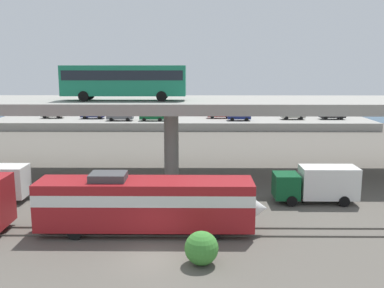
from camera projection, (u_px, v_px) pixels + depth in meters
name	position (u px, v px, depth m)	size (l,w,h in m)	color
ground_plane	(153.00, 258.00, 26.00)	(260.00, 260.00, 0.00)	#565149
rail_strip_near	(158.00, 236.00, 29.21)	(110.00, 0.12, 0.12)	#59544C
rail_strip_far	(159.00, 228.00, 30.63)	(110.00, 0.12, 0.12)	#59544C
train_locomotive	(156.00, 202.00, 29.54)	(15.49, 3.04, 4.18)	maroon
highway_overpass	(171.00, 106.00, 44.37)	(96.00, 11.42, 7.81)	gray
transit_bus_on_overpass	(124.00, 79.00, 42.47)	(12.00, 2.68, 3.40)	#197A56
service_truck_east	(318.00, 183.00, 36.12)	(6.80, 2.46, 3.04)	#0C4C26
pier_parking_lot	(182.00, 123.00, 79.96)	(68.22, 11.94, 1.41)	gray
parked_car_0	(239.00, 116.00, 77.36)	(4.06, 1.92, 1.50)	navy
parked_car_1	(93.00, 114.00, 80.20)	(4.32, 1.96, 1.50)	navy
parked_car_2	(219.00, 114.00, 80.83)	(4.56, 1.88, 1.50)	maroon
parked_car_3	(332.00, 115.00, 79.28)	(4.49, 1.98, 1.50)	black
parked_car_4	(120.00, 116.00, 77.27)	(4.60, 1.95, 1.50)	#515459
parked_car_5	(53.00, 114.00, 80.91)	(4.05, 1.86, 1.50)	#9E998C
parked_car_6	(293.00, 115.00, 79.03)	(4.20, 1.92, 1.50)	#9E998C
parked_car_7	(153.00, 116.00, 77.08)	(4.44, 1.91, 1.50)	#0C4C26
harbor_water	(185.00, 113.00, 102.70)	(140.00, 36.00, 0.01)	#2D5170
shrub_right	(201.00, 248.00, 25.02)	(1.96, 1.96, 1.96)	#3D8533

